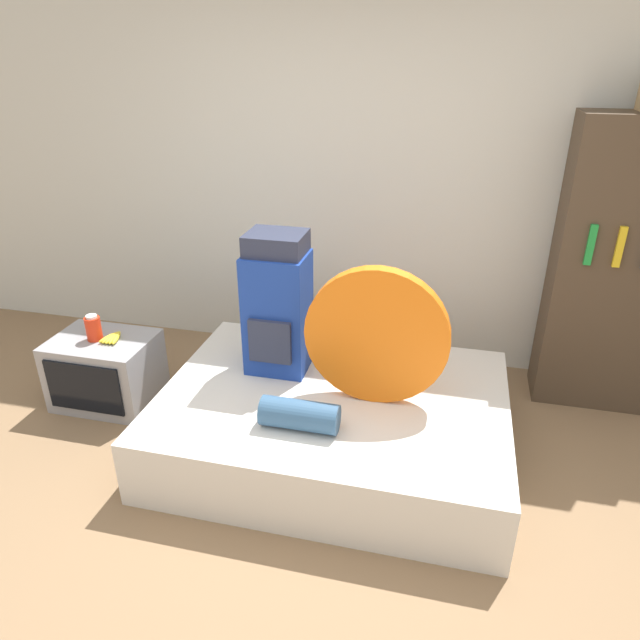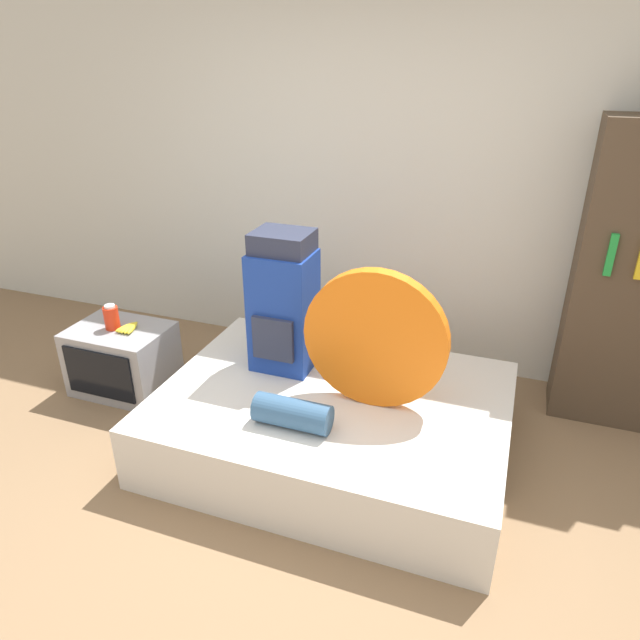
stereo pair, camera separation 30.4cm
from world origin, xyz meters
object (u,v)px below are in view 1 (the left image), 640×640
(sleeping_roll, at_px, (300,415))
(canister, at_px, (93,328))
(television, at_px, (106,371))
(tent_bag, at_px, (376,336))
(bookshelf, at_px, (619,270))
(backpack, at_px, (277,305))

(sleeping_roll, xyz_separation_m, canister, (-1.49, 0.49, 0.08))
(television, bearing_deg, tent_bag, -4.30)
(sleeping_roll, bearing_deg, bookshelf, 38.18)
(backpack, bearing_deg, canister, -176.26)
(backpack, distance_m, bookshelf, 2.11)
(tent_bag, xyz_separation_m, television, (-1.79, 0.13, -0.54))
(backpack, xyz_separation_m, bookshelf, (1.97, 0.75, 0.12))
(backpack, distance_m, tent_bag, 0.65)
(bookshelf, bearing_deg, canister, -165.33)
(tent_bag, relative_size, sleeping_roll, 1.92)
(backpack, xyz_separation_m, canister, (-1.21, -0.08, -0.25))
(backpack, bearing_deg, sleeping_roll, -63.31)
(television, bearing_deg, sleeping_roll, -18.68)
(bookshelf, bearing_deg, sleeping_roll, -141.82)
(canister, height_order, bookshelf, bookshelf)
(backpack, xyz_separation_m, television, (-1.18, -0.08, -0.56))
(tent_bag, height_order, bookshelf, bookshelf)
(tent_bag, bearing_deg, sleeping_roll, -132.23)
(bookshelf, bearing_deg, tent_bag, -144.61)
(sleeping_roll, bearing_deg, canister, 161.78)
(canister, bearing_deg, backpack, 3.74)
(tent_bag, height_order, television, tent_bag)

